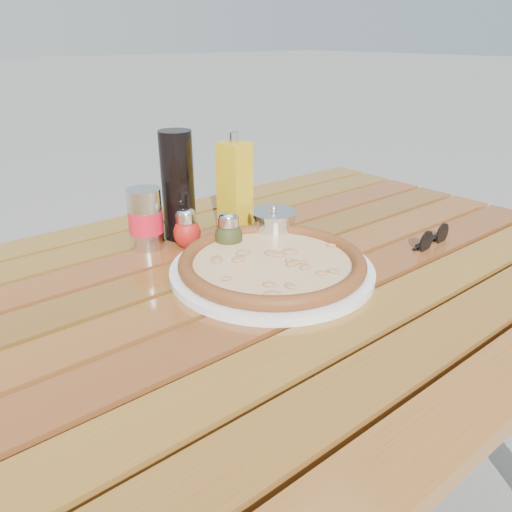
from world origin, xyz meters
TOP-DOWN VIEW (x-y plane):
  - table at (0.00, -0.00)m, footprint 1.40×0.90m
  - plate at (0.02, -0.01)m, footprint 0.36×0.36m
  - pizza at (0.02, -0.01)m, footprint 0.38×0.38m
  - pepper_shaker at (-0.03, 0.19)m, footprint 0.05×0.05m
  - oregano_shaker at (0.02, 0.12)m, footprint 0.06×0.06m
  - dark_bottle at (-0.02, 0.25)m, footprint 0.09×0.09m
  - soda_can at (-0.10, 0.24)m, footprint 0.09×0.09m
  - olive_oil_cruet at (0.10, 0.21)m, footprint 0.07×0.07m
  - parmesan_tin at (0.13, 0.12)m, footprint 0.12×0.12m
  - sunglasses at (0.35, -0.11)m, footprint 0.11×0.03m

SIDE VIEW (x-z plane):
  - table at x=0.00m, z-range 0.30..1.05m
  - plate at x=0.02m, z-range 0.75..0.76m
  - sunglasses at x=0.35m, z-range 0.74..0.79m
  - pizza at x=0.02m, z-range 0.76..0.79m
  - parmesan_tin at x=0.13m, z-range 0.74..0.82m
  - pepper_shaker at x=-0.03m, z-range 0.75..0.83m
  - oregano_shaker at x=0.02m, z-range 0.75..0.83m
  - soda_can at x=-0.10m, z-range 0.75..0.87m
  - olive_oil_cruet at x=0.10m, z-range 0.74..0.95m
  - dark_bottle at x=-0.02m, z-range 0.75..0.97m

